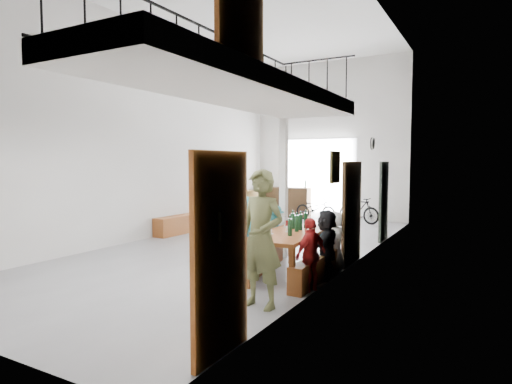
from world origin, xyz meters
The scene contains 24 objects.
floor centered at (0.00, 0.00, 0.00)m, with size 12.00×12.00×0.00m, color slate.
room_walls centered at (0.00, 0.00, 3.55)m, with size 12.00×12.00×12.00m.
gateway_portal centered at (-0.40, 5.94, 1.40)m, with size 2.80×0.08×2.80m, color white.
right_wall_decor centered at (2.70, -1.87, 1.74)m, with size 0.07×8.28×5.07m.
balcony centered at (1.98, -3.13, 2.96)m, with size 1.52×5.62×4.00m.
tasting_table centered at (2.09, -1.79, 0.71)m, with size 1.00×2.20×0.79m.
bench_inner centered at (1.40, -1.71, 0.23)m, with size 0.32×1.97×0.45m, color brown.
bench_wall centered at (2.57, -1.86, 0.21)m, with size 0.24×1.85×0.42m, color brown.
tableware centered at (2.07, -1.67, 0.94)m, with size 0.53×0.95×0.35m.
side_bench centered at (-2.50, 0.88, 0.25)m, with size 0.39×1.80×0.51m, color brown.
oak_barrel centered at (-2.25, 4.25, 0.51)m, with size 0.69×0.69×1.02m.
serving_counter centered at (-1.60, 5.65, 0.54)m, with size 2.03×0.56×1.07m, color #3B2916.
counter_bottles centered at (-1.60, 5.64, 1.21)m, with size 1.79×0.20×0.28m.
guest_left_a centered at (1.36, -2.54, 0.67)m, with size 0.66×0.43×1.34m, color white.
guest_left_b centered at (1.29, -1.92, 0.69)m, with size 0.50×0.33×1.38m, color teal.
guest_left_c centered at (1.34, -1.47, 0.58)m, with size 0.57×0.44×1.17m, color white.
guest_left_d centered at (1.26, -0.82, 0.57)m, with size 0.73×0.42×1.13m, color teal.
guest_right_a centered at (2.68, -2.37, 0.57)m, with size 0.67×0.28×1.14m, color #AC1D1D.
guest_right_b centered at (2.66, -1.62, 0.59)m, with size 1.10×0.35×1.19m, color black.
guest_right_c centered at (2.60, -1.04, 0.55)m, with size 0.54×0.35×1.10m, color white.
host_standing centered at (2.35, -3.40, 0.95)m, with size 0.69×0.45×1.89m, color brown.
potted_plant centered at (2.45, 0.52, 0.21)m, with size 0.39×0.34×0.43m, color #17551C.
bicycle_near centered at (-0.14, 5.16, 0.41)m, with size 0.54×1.56×0.82m, color black.
bicycle_far centered at (1.33, 5.20, 0.44)m, with size 0.41×1.47×0.88m, color black.
Camera 1 is at (5.08, -8.46, 1.99)m, focal length 30.00 mm.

